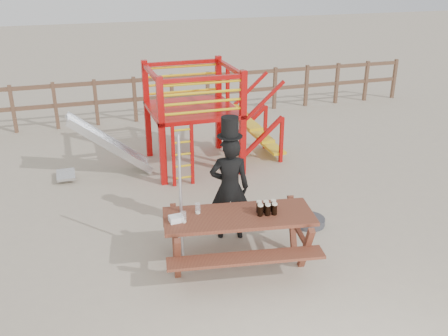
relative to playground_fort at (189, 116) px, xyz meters
The scene contains 10 objects.
ground 3.74m from the playground_fort, 91.99° to the right, with size 60.00×60.00×0.00m, color tan.
back_fence 3.44m from the playground_fort, 92.08° to the left, with size 15.09×0.09×1.20m.
playground_fort is the anchor object (origin of this frame).
picnic_table 3.87m from the playground_fort, 94.14° to the right, with size 2.25×1.73×0.79m.
man_with_hat 3.04m from the playground_fort, 92.77° to the right, with size 0.68×0.53×1.95m.
metal_pole 3.63m from the playground_fort, 106.10° to the right, with size 0.04×0.04×1.93m, color #B2B2B7.
parasol_base 3.47m from the playground_fort, 68.66° to the right, with size 0.52×0.52×0.22m.
paper_bag 3.91m from the playground_fort, 106.87° to the right, with size 0.18×0.14×0.08m, color white.
stout_pints 3.90m from the playground_fort, 88.54° to the right, with size 0.30×0.20×0.17m.
empty_glasses 3.81m from the playground_fort, 103.99° to the right, with size 0.32×0.26×0.15m.
Camera 1 is at (-2.20, -5.91, 4.02)m, focal length 40.00 mm.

